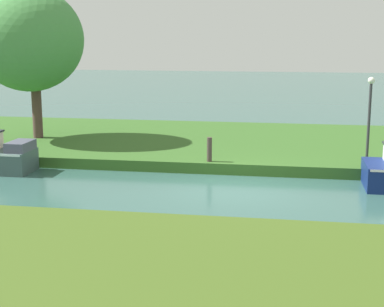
# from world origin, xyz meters

# --- Properties ---
(ground_plane) EXTENTS (120.00, 120.00, 0.00)m
(ground_plane) POSITION_xyz_m (0.00, 0.00, 0.00)
(ground_plane) COLOR #325952
(riverbank_far) EXTENTS (72.00, 10.00, 0.40)m
(riverbank_far) POSITION_xyz_m (0.00, 7.00, 0.20)
(riverbank_far) COLOR #325C22
(riverbank_far) RESTS_ON ground_plane
(willow_tree_left) EXTENTS (4.56, 4.50, 6.39)m
(willow_tree_left) POSITION_xyz_m (-9.26, 5.57, 4.61)
(willow_tree_left) COLOR brown
(willow_tree_left) RESTS_ON riverbank_far
(lamp_post) EXTENTS (0.24, 0.24, 2.98)m
(lamp_post) POSITION_xyz_m (4.34, 3.41, 2.27)
(lamp_post) COLOR #333338
(lamp_post) RESTS_ON riverbank_far
(mooring_post_far) EXTENTS (0.18, 0.18, 0.86)m
(mooring_post_far) POSITION_xyz_m (-1.19, 2.34, 0.83)
(mooring_post_far) COLOR #42352F
(mooring_post_far) RESTS_ON riverbank_far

